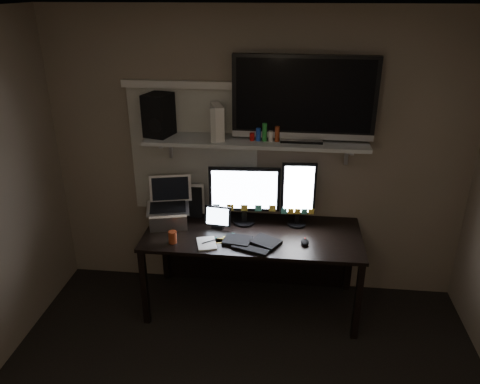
# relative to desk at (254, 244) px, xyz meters

# --- Properties ---
(ceiling) EXTENTS (3.60, 3.60, 0.00)m
(ceiling) POSITION_rel_desk_xyz_m (0.00, -1.55, 1.95)
(ceiling) COLOR silver
(ceiling) RESTS_ON back_wall
(back_wall) EXTENTS (3.60, 0.00, 3.60)m
(back_wall) POSITION_rel_desk_xyz_m (0.00, 0.25, 0.70)
(back_wall) COLOR #816F5D
(back_wall) RESTS_ON floor
(window_blinds) EXTENTS (1.10, 0.02, 1.10)m
(window_blinds) POSITION_rel_desk_xyz_m (-0.55, 0.24, 0.75)
(window_blinds) COLOR beige
(window_blinds) RESTS_ON back_wall
(desk) EXTENTS (1.80, 0.75, 0.73)m
(desk) POSITION_rel_desk_xyz_m (0.00, 0.00, 0.00)
(desk) COLOR black
(desk) RESTS_ON floor
(wall_shelf) EXTENTS (1.80, 0.35, 0.03)m
(wall_shelf) POSITION_rel_desk_xyz_m (0.00, 0.08, 0.91)
(wall_shelf) COLOR #A9A9A4
(wall_shelf) RESTS_ON back_wall
(monitor_landscape) EXTENTS (0.60, 0.10, 0.53)m
(monitor_landscape) POSITION_rel_desk_xyz_m (-0.09, 0.05, 0.44)
(monitor_landscape) COLOR black
(monitor_landscape) RESTS_ON desk
(monitor_portrait) EXTENTS (0.29, 0.07, 0.57)m
(monitor_portrait) POSITION_rel_desk_xyz_m (0.36, 0.06, 0.46)
(monitor_portrait) COLOR black
(monitor_portrait) RESTS_ON desk
(keyboard) EXTENTS (0.49, 0.32, 0.03)m
(keyboard) POSITION_rel_desk_xyz_m (0.00, -0.29, 0.19)
(keyboard) COLOR black
(keyboard) RESTS_ON desk
(mouse) EXTENTS (0.07, 0.11, 0.04)m
(mouse) POSITION_rel_desk_xyz_m (0.43, -0.26, 0.19)
(mouse) COLOR black
(mouse) RESTS_ON desk
(notepad) EXTENTS (0.20, 0.24, 0.01)m
(notepad) POSITION_rel_desk_xyz_m (-0.35, -0.35, 0.18)
(notepad) COLOR white
(notepad) RESTS_ON desk
(tablet) EXTENTS (0.24, 0.12, 0.20)m
(tablet) POSITION_rel_desk_xyz_m (-0.30, -0.06, 0.28)
(tablet) COLOR black
(tablet) RESTS_ON desk
(file_sorter) EXTENTS (0.23, 0.11, 0.30)m
(file_sorter) POSITION_rel_desk_xyz_m (-0.59, 0.15, 0.33)
(file_sorter) COLOR black
(file_sorter) RESTS_ON desk
(laptop) EXTENTS (0.41, 0.36, 0.40)m
(laptop) POSITION_rel_desk_xyz_m (-0.73, -0.06, 0.38)
(laptop) COLOR silver
(laptop) RESTS_ON desk
(cup) EXTENTS (0.09, 0.09, 0.10)m
(cup) POSITION_rel_desk_xyz_m (-0.62, -0.35, 0.23)
(cup) COLOR maroon
(cup) RESTS_ON desk
(sticky_notes) EXTENTS (0.33, 0.26, 0.00)m
(sticky_notes) POSITION_rel_desk_xyz_m (-0.18, -0.26, 0.18)
(sticky_notes) COLOR yellow
(sticky_notes) RESTS_ON desk
(tv) EXTENTS (1.12, 0.22, 0.67)m
(tv) POSITION_rel_desk_xyz_m (0.37, 0.10, 1.26)
(tv) COLOR black
(tv) RESTS_ON wall_shelf
(game_console) EXTENTS (0.14, 0.24, 0.28)m
(game_console) POSITION_rel_desk_xyz_m (-0.31, 0.08, 1.06)
(game_console) COLOR beige
(game_console) RESTS_ON wall_shelf
(speaker) EXTENTS (0.25, 0.27, 0.35)m
(speaker) POSITION_rel_desk_xyz_m (-0.80, 0.11, 1.10)
(speaker) COLOR black
(speaker) RESTS_ON wall_shelf
(bottles) EXTENTS (0.24, 0.12, 0.15)m
(bottles) POSITION_rel_desk_xyz_m (0.07, 0.05, 1.00)
(bottles) COLOR #A50F0C
(bottles) RESTS_ON wall_shelf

